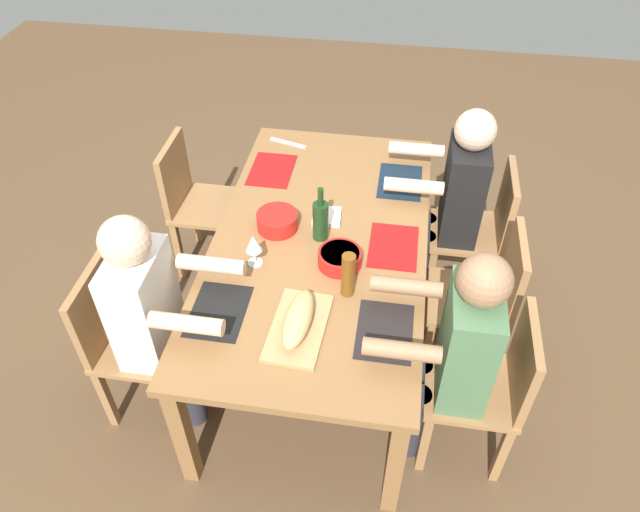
# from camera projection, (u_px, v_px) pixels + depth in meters

# --- Properties ---
(ground_plane) EXTENTS (8.00, 8.00, 0.00)m
(ground_plane) POSITION_uv_depth(u_px,v_px,m) (320.00, 337.00, 3.39)
(ground_plane) COLOR brown
(dining_table) EXTENTS (1.92, 1.03, 0.74)m
(dining_table) POSITION_uv_depth(u_px,v_px,m) (320.00, 251.00, 2.93)
(dining_table) COLOR olive
(dining_table) RESTS_ON ground_plane
(chair_far_center) EXTENTS (0.40, 0.40, 0.85)m
(chair_far_center) POSITION_uv_depth(u_px,v_px,m) (486.00, 295.00, 2.96)
(chair_far_center) COLOR #9E7044
(chair_far_center) RESTS_ON ground_plane
(chair_near_right) EXTENTS (0.40, 0.40, 0.85)m
(chair_near_right) POSITION_uv_depth(u_px,v_px,m) (125.00, 336.00, 2.77)
(chair_near_right) COLOR #9E7044
(chair_near_right) RESTS_ON ground_plane
(diner_near_right) EXTENTS (0.41, 0.53, 1.20)m
(diner_near_right) POSITION_uv_depth(u_px,v_px,m) (154.00, 310.00, 2.61)
(diner_near_right) COLOR #2D2D38
(diner_near_right) RESTS_ON ground_plane
(chair_far_right) EXTENTS (0.40, 0.40, 0.85)m
(chair_far_right) POSITION_uv_depth(u_px,v_px,m) (491.00, 383.00, 2.58)
(chair_far_right) COLOR #9E7044
(chair_far_right) RESTS_ON ground_plane
(diner_far_right) EXTENTS (0.41, 0.53, 1.20)m
(diner_far_right) POSITION_uv_depth(u_px,v_px,m) (456.00, 347.00, 2.46)
(diner_far_right) COLOR #2D2D38
(diner_far_right) RESTS_ON ground_plane
(chair_near_left) EXTENTS (0.40, 0.40, 0.85)m
(chair_near_left) POSITION_uv_depth(u_px,v_px,m) (195.00, 199.00, 3.53)
(chair_near_left) COLOR #9E7044
(chair_near_left) RESTS_ON ground_plane
(chair_far_left) EXTENTS (0.40, 0.40, 0.85)m
(chair_far_left) POSITION_uv_depth(u_px,v_px,m) (482.00, 228.00, 3.34)
(chair_far_left) COLOR #9E7044
(chair_far_left) RESTS_ON ground_plane
(diner_far_left) EXTENTS (0.41, 0.53, 1.20)m
(diner_far_left) POSITION_uv_depth(u_px,v_px,m) (455.00, 194.00, 3.22)
(diner_far_left) COLOR #2D2D38
(diner_far_left) RESTS_ON ground_plane
(serving_bowl_pasta) EXTENTS (0.20, 0.20, 0.07)m
(serving_bowl_pasta) POSITION_uv_depth(u_px,v_px,m) (340.00, 257.00, 2.73)
(serving_bowl_pasta) COLOR red
(serving_bowl_pasta) RESTS_ON dining_table
(serving_bowl_salad) EXTENTS (0.20, 0.20, 0.09)m
(serving_bowl_salad) POSITION_uv_depth(u_px,v_px,m) (277.00, 220.00, 2.91)
(serving_bowl_salad) COLOR red
(serving_bowl_salad) RESTS_ON dining_table
(cutting_board) EXTENTS (0.41, 0.24, 0.02)m
(cutting_board) POSITION_uv_depth(u_px,v_px,m) (298.00, 327.00, 2.46)
(cutting_board) COLOR tan
(cutting_board) RESTS_ON dining_table
(bread_loaf) EXTENTS (0.33, 0.13, 0.09)m
(bread_loaf) POSITION_uv_depth(u_px,v_px,m) (297.00, 319.00, 2.43)
(bread_loaf) COLOR tan
(bread_loaf) RESTS_ON cutting_board
(wine_bottle) EXTENTS (0.08, 0.08, 0.29)m
(wine_bottle) POSITION_uv_depth(u_px,v_px,m) (321.00, 220.00, 2.82)
(wine_bottle) COLOR #193819
(wine_bottle) RESTS_ON dining_table
(beer_bottle) EXTENTS (0.06, 0.06, 0.22)m
(beer_bottle) POSITION_uv_depth(u_px,v_px,m) (348.00, 275.00, 2.55)
(beer_bottle) COLOR brown
(beer_bottle) RESTS_ON dining_table
(wine_glass) EXTENTS (0.08, 0.08, 0.17)m
(wine_glass) POSITION_uv_depth(u_px,v_px,m) (253.00, 244.00, 2.68)
(wine_glass) COLOR silver
(wine_glass) RESTS_ON dining_table
(placemat_far_center) EXTENTS (0.32, 0.23, 0.01)m
(placemat_far_center) POSITION_uv_depth(u_px,v_px,m) (393.00, 246.00, 2.84)
(placemat_far_center) COLOR maroon
(placemat_far_center) RESTS_ON dining_table
(placemat_near_right) EXTENTS (0.32, 0.23, 0.01)m
(placemat_near_right) POSITION_uv_depth(u_px,v_px,m) (219.00, 311.00, 2.54)
(placemat_near_right) COLOR black
(placemat_near_right) RESTS_ON dining_table
(placemat_far_right) EXTENTS (0.32, 0.23, 0.01)m
(placemat_far_right) POSITION_uv_depth(u_px,v_px,m) (385.00, 331.00, 2.46)
(placemat_far_right) COLOR black
(placemat_far_right) RESTS_ON dining_table
(placemat_near_left) EXTENTS (0.32, 0.23, 0.01)m
(placemat_near_left) POSITION_uv_depth(u_px,v_px,m) (272.00, 170.00, 3.30)
(placemat_near_left) COLOR maroon
(placemat_near_left) RESTS_ON dining_table
(placemat_far_left) EXTENTS (0.32, 0.23, 0.01)m
(placemat_far_left) POSITION_uv_depth(u_px,v_px,m) (400.00, 182.00, 3.22)
(placemat_far_left) COLOR #142333
(placemat_far_left) RESTS_ON dining_table
(carving_knife) EXTENTS (0.09, 0.23, 0.01)m
(carving_knife) POSITION_uv_depth(u_px,v_px,m) (288.00, 143.00, 3.50)
(carving_knife) COLOR silver
(carving_knife) RESTS_ON dining_table
(napkin_stack) EXTENTS (0.15, 0.15, 0.02)m
(napkin_stack) POSITION_uv_depth(u_px,v_px,m) (327.00, 216.00, 2.99)
(napkin_stack) COLOR white
(napkin_stack) RESTS_ON dining_table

